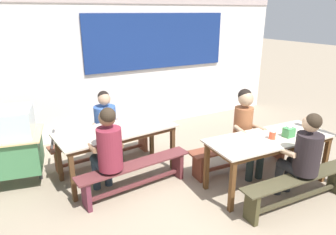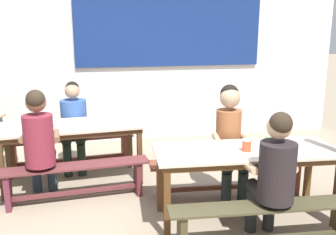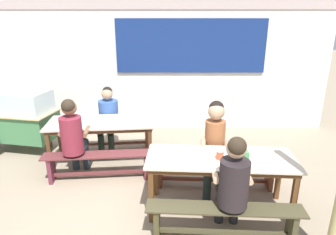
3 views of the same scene
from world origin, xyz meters
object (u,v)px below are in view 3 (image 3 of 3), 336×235
person_center_facing (108,116)px  condiment_jar (220,155)px  dining_table_near (220,163)px  tissue_box (242,156)px  bench_far_back (107,134)px  person_left_back_turned (73,134)px  bench_near_back (215,168)px  bench_near_front (224,219)px  bench_far_front (99,163)px  soup_bowl (93,121)px  dining_table_far (101,125)px  person_right_near_table (215,142)px  food_cart (22,117)px  person_near_front (233,182)px

person_center_facing → condiment_jar: bearing=-47.0°
dining_table_near → tissue_box: tissue_box is taller
bench_far_back → person_left_back_turned: 1.21m
bench_near_back → bench_near_front: 1.13m
tissue_box → bench_far_front: bearing=156.3°
soup_bowl → person_center_facing: bearing=77.3°
dining_table_far → bench_far_back: (-0.05, 0.56, -0.39)m
person_left_back_turned → condiment_jar: (2.06, -0.84, 0.08)m
dining_table_far → soup_bowl: (-0.12, -0.06, 0.10)m
person_center_facing → dining_table_near: bearing=-45.9°
dining_table_far → tissue_box: (2.01, -1.42, 0.14)m
soup_bowl → dining_table_far: bearing=27.5°
bench_near_back → condiment_jar: 0.80m
bench_far_back → person_right_near_table: person_right_near_table is taller
food_cart → person_right_near_table: person_right_near_table is taller
person_right_near_table → person_near_front: person_right_near_table is taller
bench_far_front → food_cart: size_ratio=1.05×
dining_table_near → person_near_front: bearing=-84.3°
condiment_jar → bench_near_back: bearing=85.3°
tissue_box → dining_table_near: bearing=155.9°
person_center_facing → tissue_box: bearing=-43.9°
bench_far_back → person_center_facing: bearing=-43.8°
bench_near_back → bench_far_front: bearing=173.9°
bench_far_back → food_cart: 1.58m
soup_bowl → person_right_near_table: bearing=-22.0°
person_left_back_turned → condiment_jar: bearing=-22.1°
soup_bowl → person_left_back_turned: bearing=-112.0°
dining_table_far → dining_table_near: (1.78, -1.32, -0.00)m
dining_table_near → food_cart: food_cart is taller
dining_table_near → bench_near_front: bearing=-93.0°
bench_far_back → bench_near_front: size_ratio=1.02×
bench_far_back → person_left_back_turned: person_left_back_turned is taller
bench_near_back → person_near_front: person_near_front is taller
tissue_box → soup_bowl: size_ratio=0.92×
bench_near_back → person_center_facing: (-1.80, 1.25, 0.38)m
condiment_jar → dining_table_near: bearing=67.1°
tissue_box → soup_bowl: (-2.13, 1.36, -0.04)m
person_right_near_table → person_left_back_turned: size_ratio=1.01×
bench_far_front → bench_near_front: 2.14m
bench_far_back → food_cart: food_cart is taller
dining_table_near → person_left_back_turned: bearing=159.3°
person_left_back_turned → bench_near_front: bearing=-33.4°
bench_near_front → tissue_box: bearing=60.1°
dining_table_near → person_left_back_turned: (-2.08, 0.79, 0.05)m
person_right_near_table → condiment_jar: person_right_near_table is taller
bench_near_back → tissue_box: size_ratio=11.91×
dining_table_far → soup_bowl: bearing=-152.5°
bench_near_back → person_center_facing: bearing=145.1°
person_near_front → soup_bowl: size_ratio=7.42×
person_near_front → bench_far_front: bearing=144.5°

